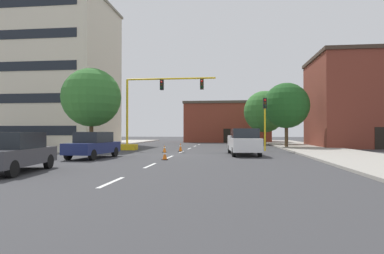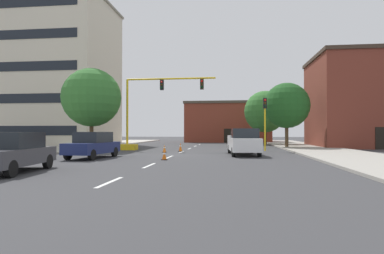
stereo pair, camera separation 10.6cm
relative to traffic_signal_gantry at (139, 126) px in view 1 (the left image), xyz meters
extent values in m
plane|color=#38383A|center=(4.41, -4.94, -2.26)|extent=(160.00, 160.00, 0.00)
cube|color=#B2ADA3|center=(-7.95, 3.06, -2.19)|extent=(6.00, 56.00, 0.14)
cube|color=#9E998E|center=(16.78, 3.06, -2.19)|extent=(6.00, 56.00, 0.14)
cube|color=silver|center=(4.41, -18.94, -2.26)|extent=(0.16, 2.40, 0.01)
cube|color=silver|center=(4.41, -13.44, -2.26)|extent=(0.16, 2.40, 0.01)
cube|color=silver|center=(4.41, -7.94, -2.26)|extent=(0.16, 2.40, 0.01)
cube|color=silver|center=(4.41, -2.44, -2.26)|extent=(0.16, 2.40, 0.01)
cube|color=silver|center=(4.41, 3.06, -2.26)|extent=(0.16, 2.40, 0.01)
cube|color=silver|center=(4.41, 8.56, -2.26)|extent=(0.16, 2.40, 0.01)
cube|color=silver|center=(4.41, 14.06, -2.26)|extent=(0.16, 2.40, 0.01)
cube|color=beige|center=(-14.30, 10.88, 7.11)|extent=(13.47, 11.85, 18.74)
cube|color=gray|center=(-14.30, 10.88, 16.63)|extent=(13.87, 12.25, 0.30)
cube|color=black|center=(-14.30, 4.93, -0.39)|extent=(11.04, 0.06, 1.10)
cube|color=black|center=(-14.30, 4.93, 3.36)|extent=(11.04, 0.06, 1.10)
cube|color=black|center=(-14.30, 4.93, 7.11)|extent=(11.04, 0.06, 1.10)
cube|color=black|center=(-14.30, 4.93, 10.86)|extent=(11.04, 0.06, 1.10)
cube|color=black|center=(-14.30, 4.93, 14.61)|extent=(11.04, 0.06, 1.10)
cube|color=brown|center=(8.17, 24.43, 0.86)|extent=(13.80, 7.19, 6.23)
cube|color=#4C4238|center=(8.17, 24.43, 4.17)|extent=(14.10, 7.49, 0.40)
cube|color=black|center=(8.17, 20.80, -1.16)|extent=(1.10, 0.06, 2.20)
cube|color=brown|center=(23.25, 8.54, 2.72)|extent=(10.15, 9.94, 9.96)
cube|color=#3D2D23|center=(23.25, 8.54, 7.90)|extent=(10.45, 10.24, 0.40)
cube|color=black|center=(23.25, 3.53, -1.16)|extent=(1.10, 0.06, 2.20)
cube|color=yellow|center=(-1.21, 0.00, -1.99)|extent=(1.80, 1.20, 0.55)
cylinder|color=yellow|center=(-1.21, 0.00, 1.39)|extent=(0.20, 0.20, 6.20)
cylinder|color=yellow|center=(3.02, 0.00, 4.49)|extent=(8.46, 0.16, 0.16)
cube|color=black|center=(2.17, 0.00, 3.91)|extent=(0.32, 0.36, 0.95)
sphere|color=red|center=(2.17, -0.19, 4.19)|extent=(0.20, 0.20, 0.20)
sphere|color=#38280A|center=(2.17, -0.19, 3.91)|extent=(0.20, 0.20, 0.20)
sphere|color=black|center=(2.17, -0.19, 3.63)|extent=(0.20, 0.20, 0.20)
cube|color=black|center=(5.98, 0.00, 3.91)|extent=(0.32, 0.36, 0.95)
sphere|color=red|center=(5.98, -0.19, 4.19)|extent=(0.20, 0.20, 0.20)
sphere|color=#38280A|center=(5.98, -0.19, 3.91)|extent=(0.20, 0.20, 0.20)
sphere|color=black|center=(5.98, -0.19, 3.63)|extent=(0.20, 0.20, 0.20)
cylinder|color=yellow|center=(11.72, -0.16, 0.14)|extent=(0.14, 0.14, 4.80)
cube|color=black|center=(11.72, -0.16, 2.06)|extent=(0.32, 0.36, 0.95)
sphere|color=red|center=(11.72, -0.35, 2.34)|extent=(0.20, 0.20, 0.20)
sphere|color=#38280A|center=(11.72, -0.35, 2.06)|extent=(0.20, 0.20, 0.20)
sphere|color=black|center=(11.72, -0.35, 1.78)|extent=(0.20, 0.20, 0.20)
cylinder|color=#4C3823|center=(13.32, 14.68, -1.09)|extent=(0.36, 0.36, 2.35)
sphere|color=#33702D|center=(13.32, 14.68, 2.21)|extent=(5.66, 5.66, 5.66)
cylinder|color=#4C3823|center=(14.57, 5.37, -0.90)|extent=(0.36, 0.36, 2.72)
sphere|color=#1E511E|center=(14.57, 5.37, 2.28)|extent=(4.84, 4.84, 4.84)
cylinder|color=#4C3823|center=(-4.26, -1.18, -0.81)|extent=(0.36, 0.36, 2.90)
sphere|color=#33702D|center=(-4.26, -1.18, 2.68)|extent=(5.45, 5.45, 5.45)
cube|color=white|center=(9.56, -5.28, -1.45)|extent=(2.41, 5.54, 0.95)
cube|color=#1E2328|center=(9.63, -6.18, -0.62)|extent=(1.97, 1.94, 0.70)
cube|color=white|center=(9.47, -4.10, -0.89)|extent=(2.21, 2.95, 0.16)
cylinder|color=black|center=(10.60, -7.04, -1.92)|extent=(0.27, 0.70, 0.68)
cylinder|color=black|center=(8.81, -7.18, -1.92)|extent=(0.27, 0.70, 0.68)
cylinder|color=black|center=(10.32, -3.38, -1.92)|extent=(0.27, 0.70, 0.68)
cylinder|color=black|center=(8.52, -3.52, -1.92)|extent=(0.27, 0.70, 0.68)
cube|color=navy|center=(-0.46, -9.44, -1.57)|extent=(2.27, 4.66, 0.70)
cube|color=#1E2328|center=(-0.45, -9.34, -0.87)|extent=(1.92, 2.45, 0.70)
cylinder|color=black|center=(-1.13, -7.83, -1.92)|extent=(0.28, 0.70, 0.68)
cylinder|color=black|center=(0.51, -7.99, -1.92)|extent=(0.28, 0.70, 0.68)
cylinder|color=black|center=(-1.43, -10.88, -1.92)|extent=(0.28, 0.70, 0.68)
cylinder|color=black|center=(0.22, -11.04, -1.92)|extent=(0.28, 0.70, 0.68)
cube|color=#3D3D42|center=(-0.72, -16.94, -1.57)|extent=(2.33, 4.67, 0.70)
cube|color=#1E2328|center=(-0.74, -16.84, -0.87)|extent=(1.94, 2.47, 0.70)
cylinder|color=black|center=(-1.71, -15.51, -1.92)|extent=(0.29, 0.70, 0.68)
cylinder|color=black|center=(-0.07, -15.33, -1.92)|extent=(0.29, 0.70, 0.68)
cylinder|color=black|center=(0.26, -18.37, -1.92)|extent=(0.29, 0.70, 0.68)
cube|color=black|center=(3.07, -3.12, -2.24)|extent=(0.36, 0.36, 0.04)
cone|color=orange|center=(3.07, -3.12, -1.92)|extent=(0.28, 0.28, 0.60)
cylinder|color=white|center=(3.07, -3.12, -1.85)|extent=(0.19, 0.19, 0.08)
cube|color=black|center=(4.51, -10.11, -2.24)|extent=(0.36, 0.36, 0.04)
cone|color=orange|center=(4.51, -10.11, -1.94)|extent=(0.28, 0.28, 0.56)
cylinder|color=white|center=(4.51, -10.11, -1.87)|extent=(0.19, 0.19, 0.08)
cube|color=black|center=(4.23, -1.78, -2.24)|extent=(0.36, 0.36, 0.04)
cone|color=orange|center=(4.23, -1.78, -1.86)|extent=(0.28, 0.28, 0.73)
cylinder|color=white|center=(4.23, -1.78, -1.77)|extent=(0.19, 0.19, 0.08)
camera|label=1|loc=(8.49, -29.74, -0.49)|focal=30.01mm
camera|label=2|loc=(8.59, -29.73, -0.49)|focal=30.01mm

